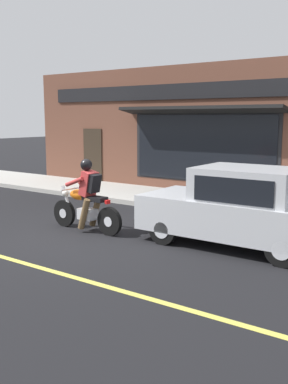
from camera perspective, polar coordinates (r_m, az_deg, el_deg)
The scene contains 5 objects.
ground_plane at distance 9.74m, azimuth -8.78°, elevation -5.62°, with size 80.00×80.00×0.00m, color black.
sidewalk_curb at distance 15.13m, azimuth -4.34°, elevation 0.12°, with size 2.60×22.00×0.14m, color #ADAAA3.
storefront_building at distance 15.37m, azimuth 3.18°, elevation 7.91°, with size 1.25×11.68×4.20m.
motorcycle_with_rider at distance 10.06m, azimuth -7.31°, elevation -1.15°, with size 0.56×2.02×1.62m.
car_hatchback at distance 8.95m, azimuth 11.87°, elevation -2.02°, with size 1.68×3.80×1.57m.
Camera 1 is at (-6.68, -6.63, 2.51)m, focal length 42.00 mm.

